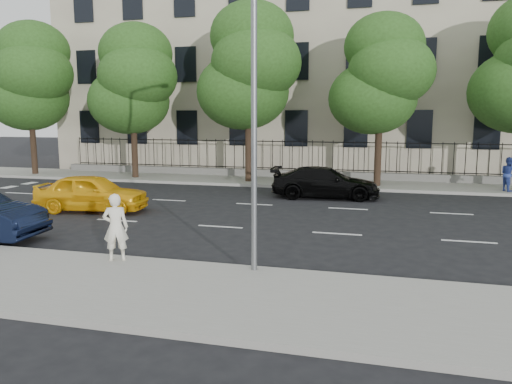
# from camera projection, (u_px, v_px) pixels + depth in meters

# --- Properties ---
(ground) EXTENTS (120.00, 120.00, 0.00)m
(ground) POSITION_uv_depth(u_px,v_px,m) (193.00, 245.00, 14.84)
(ground) COLOR black
(ground) RESTS_ON ground
(near_sidewalk) EXTENTS (60.00, 4.00, 0.15)m
(near_sidewalk) POSITION_uv_depth(u_px,v_px,m) (125.00, 287.00, 11.01)
(near_sidewalk) COLOR gray
(near_sidewalk) RESTS_ON ground
(far_sidewalk) EXTENTS (60.00, 4.00, 0.15)m
(far_sidewalk) POSITION_uv_depth(u_px,v_px,m) (286.00, 182.00, 28.20)
(far_sidewalk) COLOR gray
(far_sidewalk) RESTS_ON ground
(lane_markings) EXTENTS (49.60, 4.62, 0.01)m
(lane_markings) POSITION_uv_depth(u_px,v_px,m) (239.00, 214.00, 19.37)
(lane_markings) COLOR silver
(lane_markings) RESTS_ON ground
(masonry_building) EXTENTS (34.60, 12.11, 18.50)m
(masonry_building) POSITION_uv_depth(u_px,v_px,m) (312.00, 41.00, 35.37)
(masonry_building) COLOR beige
(masonry_building) RESTS_ON ground
(iron_fence) EXTENTS (30.00, 0.50, 2.20)m
(iron_fence) POSITION_uv_depth(u_px,v_px,m) (292.00, 169.00, 29.73)
(iron_fence) COLOR slate
(iron_fence) RESTS_ON far_sidewalk
(street_light) EXTENTS (0.25, 3.32, 8.05)m
(street_light) POSITION_uv_depth(u_px,v_px,m) (260.00, 58.00, 11.72)
(street_light) COLOR slate
(street_light) RESTS_ON near_sidewalk
(tree_a) EXTENTS (5.71, 5.31, 9.39)m
(tree_a) POSITION_uv_depth(u_px,v_px,m) (31.00, 77.00, 30.70)
(tree_a) COLOR #382619
(tree_a) RESTS_ON far_sidewalk
(tree_b) EXTENTS (5.53, 5.12, 8.97)m
(tree_b) POSITION_uv_depth(u_px,v_px,m) (134.00, 80.00, 28.97)
(tree_b) COLOR #382619
(tree_b) RESTS_ON far_sidewalk
(tree_c) EXTENTS (5.89, 5.50, 9.80)m
(tree_c) POSITION_uv_depth(u_px,v_px,m) (250.00, 67.00, 27.11)
(tree_c) COLOR #382619
(tree_c) RESTS_ON far_sidewalk
(tree_d) EXTENTS (5.34, 4.94, 8.84)m
(tree_d) POSITION_uv_depth(u_px,v_px,m) (382.00, 75.00, 25.42)
(tree_d) COLOR #382619
(tree_d) RESTS_ON far_sidewalk
(yellow_taxi) EXTENTS (4.62, 2.36, 1.50)m
(yellow_taxi) POSITION_uv_depth(u_px,v_px,m) (92.00, 193.00, 19.88)
(yellow_taxi) COLOR yellow
(yellow_taxi) RESTS_ON ground
(black_sedan) EXTENTS (5.11, 2.41, 1.44)m
(black_sedan) POSITION_uv_depth(u_px,v_px,m) (325.00, 183.00, 23.09)
(black_sedan) COLOR black
(black_sedan) RESTS_ON ground
(woman_near) EXTENTS (0.74, 0.62, 1.73)m
(woman_near) POSITION_uv_depth(u_px,v_px,m) (116.00, 227.00, 12.62)
(woman_near) COLOR white
(woman_near) RESTS_ON near_sidewalk
(pedestrian_far) EXTENTS (0.91, 0.99, 1.66)m
(pedestrian_far) POSITION_uv_depth(u_px,v_px,m) (509.00, 174.00, 24.15)
(pedestrian_far) COLOR #2E4294
(pedestrian_far) RESTS_ON far_sidewalk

